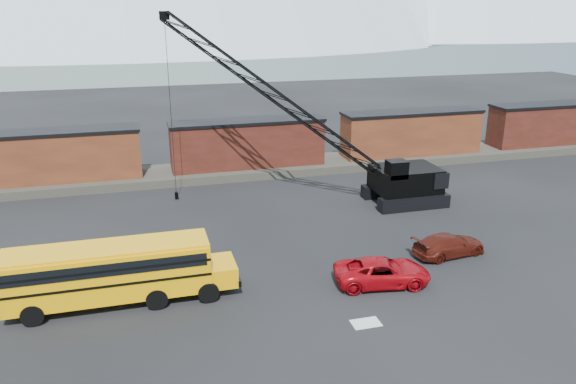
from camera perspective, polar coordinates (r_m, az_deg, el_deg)
name	(u,v)px	position (r m, az deg, el deg)	size (l,w,h in m)	color
ground	(329,286)	(31.10, 4.16, -9.51)	(160.00, 160.00, 0.00)	black
gravel_berm	(248,169)	(50.72, -4.06, 2.32)	(120.00, 5.00, 0.70)	#47433A
boxcar_west_near	(55,156)	(49.66, -22.57, 3.43)	(13.70, 3.10, 4.17)	#4A1F15
boxcar_mid	(248,143)	(50.09, -4.13, 4.97)	(13.70, 3.10, 4.17)	#531C17
boxcar_east_near	(411,133)	(55.36, 12.42, 5.91)	(13.70, 3.10, 4.17)	#4A1F15
boxcar_east_far	(552,123)	(64.28, 25.27, 6.32)	(13.70, 3.10, 4.17)	#531C17
snow_patch	(366,323)	(28.04, 7.92, -13.05)	(1.40, 0.90, 0.02)	silver
school_bus	(116,271)	(29.92, -17.05, -7.70)	(11.65, 2.65, 3.19)	#EDA004
red_pickup	(382,272)	(31.34, 9.56, -8.00)	(2.41, 5.24, 1.46)	#A80810
maroon_suv	(449,245)	(35.65, 16.04, -5.18)	(1.89, 4.64, 1.35)	#48140C
crawler_crane	(280,100)	(41.49, -0.78, 9.37)	(20.15, 7.84, 14.27)	black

